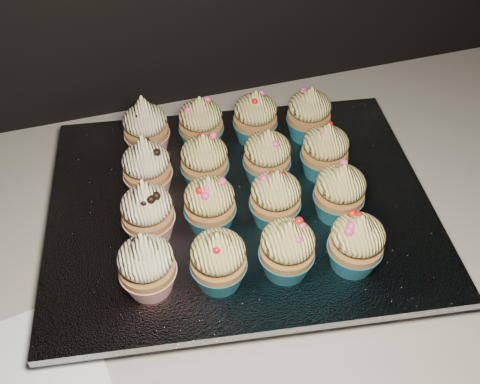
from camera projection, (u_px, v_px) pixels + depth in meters
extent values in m
cube|color=beige|center=(93.00, 275.00, 0.68)|extent=(2.44, 0.64, 0.04)
cube|color=white|center=(33.00, 367.00, 0.57)|extent=(0.16, 0.16, 0.00)
cube|color=black|center=(240.00, 212.00, 0.71)|extent=(0.50, 0.41, 0.02)
cube|color=silver|center=(240.00, 204.00, 0.70)|extent=(0.54, 0.45, 0.01)
cone|color=#A41D16|center=(150.00, 278.00, 0.59)|extent=(0.06, 0.06, 0.03)
ellipsoid|color=beige|center=(145.00, 258.00, 0.56)|extent=(0.06, 0.06, 0.04)
cone|color=beige|center=(142.00, 241.00, 0.54)|extent=(0.03, 0.03, 0.03)
cone|color=#196476|center=(219.00, 272.00, 0.60)|extent=(0.06, 0.06, 0.03)
ellipsoid|color=#DCCB6F|center=(218.00, 251.00, 0.57)|extent=(0.06, 0.06, 0.04)
cone|color=#DCCB6F|center=(217.00, 238.00, 0.55)|extent=(0.03, 0.03, 0.02)
cone|color=#196476|center=(286.00, 261.00, 0.61)|extent=(0.06, 0.06, 0.03)
ellipsoid|color=#DCCB6F|center=(288.00, 240.00, 0.58)|extent=(0.06, 0.06, 0.04)
cone|color=#DCCB6F|center=(289.00, 227.00, 0.56)|extent=(0.03, 0.03, 0.02)
cone|color=#196476|center=(353.00, 255.00, 0.61)|extent=(0.06, 0.06, 0.03)
ellipsoid|color=#DCCB6F|center=(358.00, 234.00, 0.59)|extent=(0.06, 0.06, 0.04)
cone|color=#DCCB6F|center=(362.00, 221.00, 0.57)|extent=(0.03, 0.03, 0.02)
cone|color=#A41D16|center=(150.00, 226.00, 0.64)|extent=(0.06, 0.06, 0.03)
ellipsoid|color=beige|center=(146.00, 205.00, 0.62)|extent=(0.06, 0.06, 0.04)
cone|color=beige|center=(143.00, 188.00, 0.60)|extent=(0.03, 0.03, 0.03)
cone|color=#196476|center=(210.00, 217.00, 0.65)|extent=(0.06, 0.06, 0.03)
ellipsoid|color=#DCCB6F|center=(209.00, 196.00, 0.63)|extent=(0.06, 0.06, 0.04)
cone|color=#DCCB6F|center=(208.00, 182.00, 0.61)|extent=(0.03, 0.03, 0.02)
cone|color=#196476|center=(274.00, 211.00, 0.66)|extent=(0.06, 0.06, 0.03)
ellipsoid|color=#DCCB6F|center=(276.00, 190.00, 0.63)|extent=(0.06, 0.06, 0.04)
cone|color=#DCCB6F|center=(277.00, 176.00, 0.62)|extent=(0.03, 0.03, 0.02)
cone|color=#196476|center=(337.00, 205.00, 0.67)|extent=(0.06, 0.06, 0.03)
ellipsoid|color=#DCCB6F|center=(341.00, 183.00, 0.64)|extent=(0.06, 0.06, 0.04)
cone|color=#DCCB6F|center=(344.00, 170.00, 0.63)|extent=(0.03, 0.03, 0.02)
cone|color=#A41D16|center=(149.00, 182.00, 0.70)|extent=(0.06, 0.06, 0.03)
ellipsoid|color=beige|center=(146.00, 160.00, 0.67)|extent=(0.06, 0.06, 0.04)
cone|color=beige|center=(143.00, 143.00, 0.65)|extent=(0.03, 0.03, 0.03)
cone|color=#196476|center=(205.00, 174.00, 0.71)|extent=(0.06, 0.06, 0.03)
ellipsoid|color=#DCCB6F|center=(204.00, 153.00, 0.68)|extent=(0.06, 0.06, 0.04)
cone|color=#DCCB6F|center=(203.00, 139.00, 0.66)|extent=(0.03, 0.03, 0.02)
cone|color=#196476|center=(266.00, 170.00, 0.71)|extent=(0.06, 0.06, 0.03)
ellipsoid|color=#DCCB6F|center=(267.00, 149.00, 0.69)|extent=(0.06, 0.06, 0.04)
cone|color=#DCCB6F|center=(268.00, 135.00, 0.67)|extent=(0.03, 0.03, 0.02)
cone|color=#196476|center=(323.00, 164.00, 0.72)|extent=(0.06, 0.06, 0.03)
ellipsoid|color=#DCCB6F|center=(326.00, 143.00, 0.69)|extent=(0.06, 0.06, 0.04)
cone|color=#DCCB6F|center=(328.00, 129.00, 0.68)|extent=(0.03, 0.03, 0.02)
cone|color=#A41D16|center=(148.00, 142.00, 0.75)|extent=(0.06, 0.06, 0.03)
ellipsoid|color=beige|center=(145.00, 120.00, 0.73)|extent=(0.06, 0.06, 0.04)
cone|color=beige|center=(142.00, 104.00, 0.71)|extent=(0.03, 0.03, 0.03)
cone|color=#196476|center=(202.00, 136.00, 0.76)|extent=(0.06, 0.06, 0.03)
ellipsoid|color=#DCCB6F|center=(200.00, 115.00, 0.73)|extent=(0.06, 0.06, 0.04)
cone|color=#DCCB6F|center=(200.00, 102.00, 0.72)|extent=(0.03, 0.03, 0.02)
cone|color=#196476|center=(255.00, 131.00, 0.77)|extent=(0.06, 0.06, 0.03)
ellipsoid|color=#DCCB6F|center=(255.00, 109.00, 0.74)|extent=(0.06, 0.06, 0.04)
cone|color=#DCCB6F|center=(256.00, 96.00, 0.73)|extent=(0.03, 0.03, 0.02)
cone|color=#196476|center=(307.00, 127.00, 0.78)|extent=(0.06, 0.06, 0.03)
ellipsoid|color=#DCCB6F|center=(310.00, 106.00, 0.75)|extent=(0.06, 0.06, 0.04)
cone|color=#DCCB6F|center=(312.00, 92.00, 0.73)|extent=(0.03, 0.03, 0.02)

